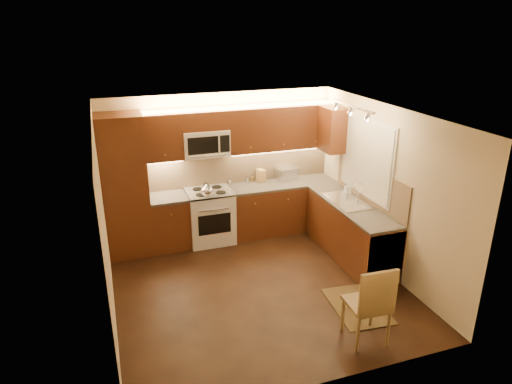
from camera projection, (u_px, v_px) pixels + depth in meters
name	position (u px, v px, depth m)	size (l,w,h in m)	color
floor	(259.00, 286.00, 6.67)	(4.00, 4.00, 0.01)	black
ceiling	(259.00, 115.00, 5.78)	(4.00, 4.00, 0.01)	beige
wall_back	(221.00, 165.00, 7.99)	(4.00, 0.01, 2.50)	beige
wall_front	(327.00, 282.00, 4.45)	(4.00, 0.01, 2.50)	beige
wall_left	(104.00, 227.00, 5.62)	(0.01, 4.00, 2.50)	beige
wall_right	(386.00, 190.00, 6.83)	(0.01, 4.00, 2.50)	beige
pantry	(125.00, 187.00, 7.26)	(0.70, 0.60, 2.30)	#44240E
base_cab_back_left	(170.00, 222.00, 7.72)	(0.62, 0.60, 0.86)	#44240E
counter_back_left	(168.00, 198.00, 7.56)	(0.62, 0.60, 0.04)	#34322F
base_cab_back_right	(282.00, 207.00, 8.33)	(1.92, 0.60, 0.86)	#44240E
counter_back_right	(282.00, 184.00, 8.17)	(1.92, 0.60, 0.04)	#34322F
base_cab_right	(350.00, 232.00, 7.38)	(0.60, 2.00, 0.86)	#44240E
counter_right	(352.00, 206.00, 7.22)	(0.60, 2.00, 0.04)	#34322F
dishwasher	(374.00, 251.00, 6.76)	(0.58, 0.60, 0.84)	silver
backsplash_back	(240.00, 166.00, 8.11)	(3.30, 0.02, 0.60)	tan
backsplash_right	(370.00, 185.00, 7.20)	(0.02, 2.00, 0.60)	tan
upper_cab_back_left	(162.00, 137.00, 7.32)	(0.62, 0.35, 0.75)	#44240E
upper_cab_back_right	(281.00, 127.00, 7.93)	(1.92, 0.35, 0.75)	#44240E
upper_cab_bridge	(204.00, 120.00, 7.45)	(0.76, 0.35, 0.31)	#44240E
upper_cab_right_corner	(333.00, 129.00, 7.79)	(0.35, 0.50, 0.75)	#44240E
stove	(210.00, 216.00, 7.89)	(0.76, 0.65, 0.92)	silver
microwave	(205.00, 143.00, 7.57)	(0.76, 0.38, 0.44)	silver
window_frame	(367.00, 158.00, 7.19)	(0.03, 1.44, 1.24)	silver
window_blinds	(366.00, 158.00, 7.18)	(0.02, 1.36, 1.16)	silver
sink	(348.00, 197.00, 7.32)	(0.52, 0.86, 0.15)	silver
faucet	(358.00, 191.00, 7.35)	(0.20, 0.04, 0.30)	silver
track_light_bar	(351.00, 106.00, 6.62)	(0.04, 1.20, 0.03)	silver
kettle	(207.00, 189.00, 7.48)	(0.20, 0.20, 0.23)	silver
toaster_oven	(286.00, 174.00, 8.32)	(0.36, 0.27, 0.22)	silver
knife_block	(261.00, 176.00, 8.19)	(0.10, 0.17, 0.23)	olive
spice_jar_a	(230.00, 182.00, 8.07)	(0.05, 0.05, 0.10)	silver
spice_jar_b	(252.00, 179.00, 8.20)	(0.04, 0.04, 0.10)	olive
spice_jar_c	(248.00, 181.00, 8.13)	(0.04, 0.04, 0.10)	silver
spice_jar_d	(262.00, 179.00, 8.21)	(0.04, 0.04, 0.10)	olive
soap_bottle	(348.00, 188.00, 7.64)	(0.09, 0.09, 0.20)	white
rug	(357.00, 306.00, 6.20)	(0.66, 0.99, 0.01)	black
dining_chair	(367.00, 302.00, 5.40)	(0.46, 0.46, 1.04)	olive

